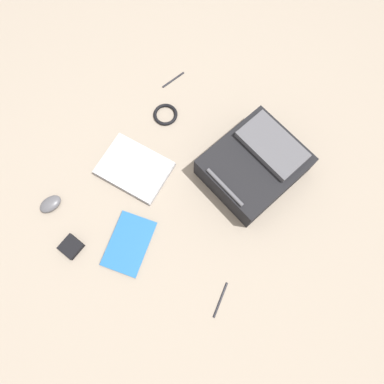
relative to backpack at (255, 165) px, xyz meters
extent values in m
plane|color=gray|center=(0.19, 0.28, -0.07)|extent=(3.43, 3.43, 0.00)
cube|color=black|center=(0.00, 0.01, -0.01)|extent=(0.42, 0.46, 0.14)
cube|color=#4C4C51|center=(-0.02, -0.08, 0.08)|extent=(0.31, 0.22, 0.03)
cylinder|color=#4C4C51|center=(0.04, 0.18, 0.07)|extent=(0.20, 0.06, 0.02)
cube|color=#929296|center=(0.43, 0.31, -0.06)|extent=(0.32, 0.25, 0.02)
cube|color=#B7B7BC|center=(0.43, 0.31, -0.05)|extent=(0.32, 0.25, 0.01)
cube|color=silver|center=(0.24, 0.58, -0.07)|extent=(0.22, 0.27, 0.01)
cube|color=#1E5999|center=(0.24, 0.58, -0.06)|extent=(0.22, 0.28, 0.00)
ellipsoid|color=#4C4C51|center=(0.62, 0.65, -0.06)|extent=(0.09, 0.11, 0.03)
torus|color=black|center=(0.49, 0.01, -0.07)|extent=(0.11, 0.11, 0.02)
cylinder|color=black|center=(-0.20, 0.54, -0.07)|extent=(0.04, 0.15, 0.01)
cylinder|color=black|center=(0.57, -0.17, -0.07)|extent=(0.04, 0.13, 0.01)
cube|color=black|center=(0.43, 0.74, -0.06)|extent=(0.08, 0.08, 0.03)
camera|label=1|loc=(-0.10, 0.60, 1.39)|focal=32.46mm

